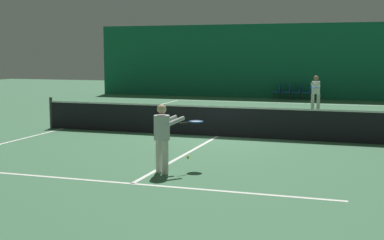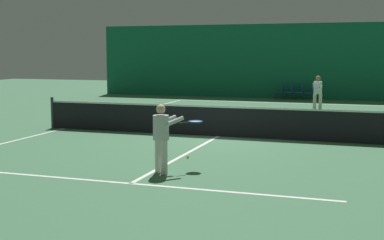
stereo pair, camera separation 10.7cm
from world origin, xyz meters
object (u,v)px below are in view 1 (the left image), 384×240
at_px(tennis_net, 218,120).
at_px(courtside_chair_2, 298,91).
at_px(courtside_chair_1, 288,91).
at_px(tennis_ball, 188,157).
at_px(courtside_chair_0, 278,91).
at_px(player_near, 164,133).
at_px(courtside_chair_3, 308,91).
at_px(player_far, 316,91).

height_order(tennis_net, courtside_chair_2, tennis_net).
xyz_separation_m(courtside_chair_1, tennis_ball, (0.04, -17.79, -0.45)).
relative_size(tennis_net, courtside_chair_0, 14.29).
relative_size(player_near, courtside_chair_3, 1.78).
xyz_separation_m(player_far, courtside_chair_0, (-2.60, 5.88, -0.44)).
bearing_deg(courtside_chair_1, tennis_net, -0.74).
distance_m(player_far, courtside_chair_0, 6.44).
distance_m(tennis_net, player_far, 8.62).
relative_size(courtside_chair_0, tennis_ball, 12.73).
bearing_deg(courtside_chair_2, courtside_chair_1, -90.00).
xyz_separation_m(player_near, courtside_chair_3, (1.04, 19.51, -0.39)).
xyz_separation_m(player_far, courtside_chair_1, (-2.04, 5.88, -0.44)).
height_order(player_near, courtside_chair_2, player_near).
bearing_deg(tennis_ball, courtside_chair_3, 86.55).
height_order(player_far, courtside_chair_2, player_far).
height_order(tennis_net, player_far, player_far).
distance_m(player_far, courtside_chair_1, 6.24).
bearing_deg(tennis_ball, player_far, 80.49).
bearing_deg(player_far, courtside_chair_2, -166.91).
xyz_separation_m(player_far, courtside_chair_3, (-0.92, 5.88, -0.44)).
xyz_separation_m(player_near, courtside_chair_2, (0.49, 19.51, -0.39)).
xyz_separation_m(courtside_chair_1, courtside_chair_3, (1.12, 0.00, 0.00)).
xyz_separation_m(courtside_chair_3, tennis_ball, (-1.07, -17.79, -0.45)).
bearing_deg(courtside_chair_3, player_near, -3.06).
bearing_deg(courtside_chair_3, courtside_chair_0, -90.00).
distance_m(player_near, tennis_ball, 1.92).
height_order(player_far, tennis_ball, player_far).
bearing_deg(courtside_chair_0, tennis_ball, 1.93).
bearing_deg(courtside_chair_2, courtside_chair_0, -90.00).
height_order(player_far, courtside_chair_3, player_far).
bearing_deg(courtside_chair_0, courtside_chair_3, 90.00).
bearing_deg(courtside_chair_3, tennis_net, -5.23).
bearing_deg(tennis_ball, tennis_net, 93.63).
bearing_deg(player_near, courtside_chair_2, 32.35).
distance_m(courtside_chair_0, courtside_chair_2, 1.12).
xyz_separation_m(player_near, courtside_chair_1, (-0.07, 19.51, -0.39)).
xyz_separation_m(courtside_chair_0, courtside_chair_1, (0.56, 0.00, 0.00)).
xyz_separation_m(courtside_chair_0, tennis_ball, (0.60, -17.79, -0.45)).
xyz_separation_m(courtside_chair_0, courtside_chair_2, (1.12, 0.00, 0.00)).
bearing_deg(player_near, tennis_net, 36.55).
height_order(courtside_chair_1, courtside_chair_2, same).
height_order(tennis_net, player_near, player_near).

